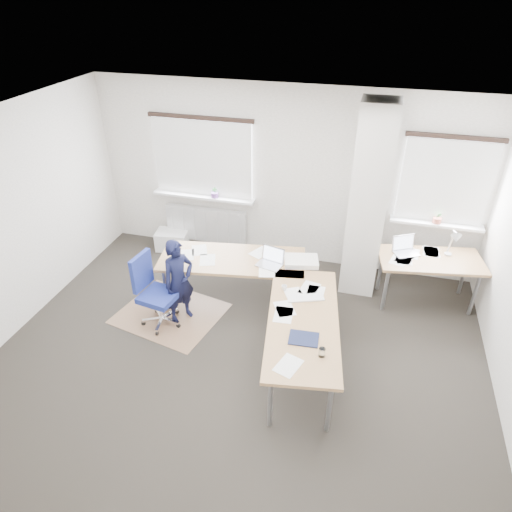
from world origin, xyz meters
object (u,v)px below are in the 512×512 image
(desk_side, at_px, (430,261))
(desk_main, at_px, (268,288))
(task_chair, at_px, (158,305))
(person, at_px, (179,281))

(desk_side, bearing_deg, desk_main, -159.04)
(desk_side, distance_m, task_chair, 3.78)
(task_chair, bearing_deg, desk_main, 17.68)
(desk_main, distance_m, desk_side, 2.35)
(desk_main, height_order, task_chair, task_chair)
(desk_main, bearing_deg, desk_side, 21.82)
(desk_side, height_order, person, same)
(task_chair, xyz_separation_m, person, (0.26, 0.18, 0.32))
(desk_side, relative_size, task_chair, 1.45)
(desk_side, height_order, task_chair, desk_side)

